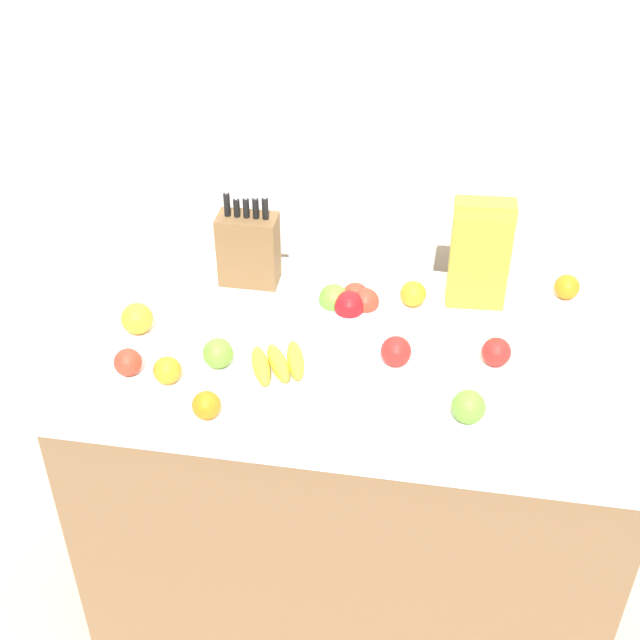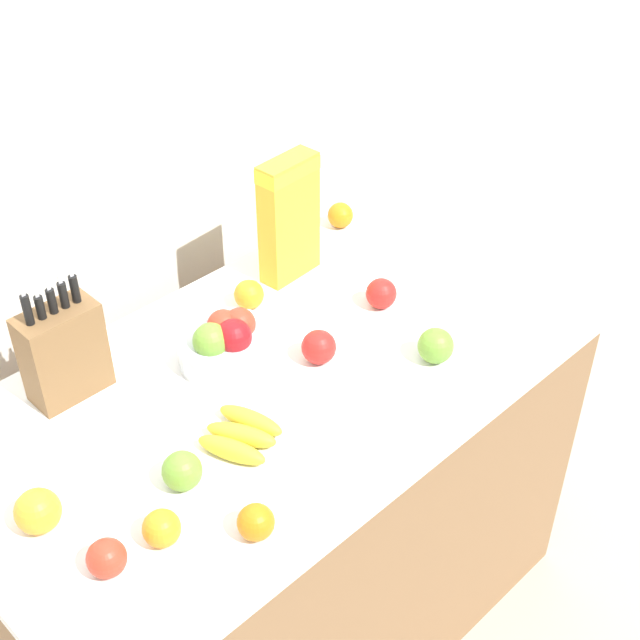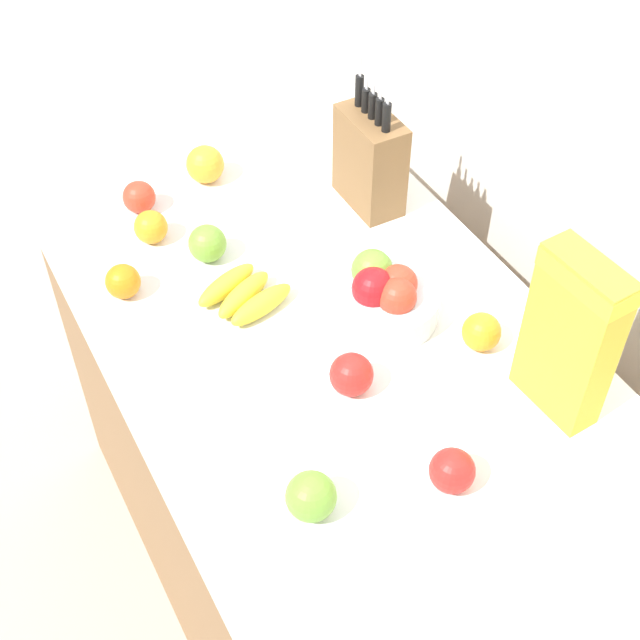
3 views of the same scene
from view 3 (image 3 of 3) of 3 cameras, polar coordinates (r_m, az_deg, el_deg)
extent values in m
plane|color=#B2A899|center=(2.43, 0.84, -16.53)|extent=(14.00, 14.00, 0.00)
cube|color=olive|center=(2.05, 0.97, -10.68)|extent=(1.45, 0.79, 0.89)
cube|color=white|center=(1.68, 1.16, -1.91)|extent=(1.48, 0.82, 0.03)
cube|color=brown|center=(1.93, 3.21, 10.13)|extent=(0.17, 0.09, 0.21)
cylinder|color=black|center=(1.89, 2.53, 14.45)|extent=(0.02, 0.02, 0.07)
cube|color=silver|center=(1.86, 2.59, 15.93)|extent=(0.01, 0.00, 0.04)
cylinder|color=black|center=(1.88, 2.95, 13.86)|extent=(0.02, 0.02, 0.05)
cube|color=silver|center=(1.85, 3.01, 15.07)|extent=(0.01, 0.00, 0.04)
cylinder|color=black|center=(1.86, 3.39, 13.52)|extent=(0.02, 0.02, 0.06)
cube|color=silver|center=(1.84, 3.44, 14.60)|extent=(0.01, 0.00, 0.03)
cylinder|color=black|center=(1.84, 3.83, 13.16)|extent=(0.02, 0.02, 0.06)
cube|color=silver|center=(1.82, 3.90, 14.31)|extent=(0.01, 0.00, 0.03)
cylinder|color=black|center=(1.82, 4.28, 12.80)|extent=(0.02, 0.02, 0.06)
cube|color=silver|center=(1.80, 4.35, 13.93)|extent=(0.01, 0.00, 0.02)
cube|color=gold|center=(1.52, 15.71, -1.08)|extent=(0.16, 0.07, 0.32)
cube|color=yellow|center=(1.43, 16.78, 2.71)|extent=(0.16, 0.08, 0.04)
cylinder|color=silver|center=(1.71, 3.90, 1.20)|extent=(0.23, 0.23, 0.06)
sphere|color=red|center=(1.66, 4.95, 1.49)|extent=(0.07, 0.07, 0.07)
sphere|color=red|center=(1.69, 5.03, 2.35)|extent=(0.07, 0.07, 0.07)
sphere|color=#6B9E33|center=(1.71, 3.35, 3.23)|extent=(0.08, 0.08, 0.08)
sphere|color=#A31419|center=(1.67, 3.42, 2.05)|extent=(0.08, 0.08, 0.08)
ellipsoid|color=yellow|center=(1.77, -6.01, 2.25)|extent=(0.09, 0.16, 0.04)
ellipsoid|color=yellow|center=(1.74, -4.90, 1.64)|extent=(0.11, 0.15, 0.04)
ellipsoid|color=yellow|center=(1.72, -3.77, 1.00)|extent=(0.08, 0.16, 0.04)
sphere|color=red|center=(1.57, 2.02, -3.50)|extent=(0.08, 0.08, 0.08)
sphere|color=red|center=(1.46, 8.45, -9.52)|extent=(0.08, 0.08, 0.08)
sphere|color=red|center=(1.99, -11.51, 7.72)|extent=(0.07, 0.07, 0.07)
sphere|color=#6B9E33|center=(1.84, -7.22, 4.89)|extent=(0.08, 0.08, 0.08)
sphere|color=#6B9E33|center=(1.42, -0.58, -11.22)|extent=(0.08, 0.08, 0.08)
sphere|color=orange|center=(2.05, -7.37, 9.85)|extent=(0.09, 0.09, 0.09)
sphere|color=orange|center=(1.67, 10.29, -0.75)|extent=(0.07, 0.07, 0.07)
sphere|color=orange|center=(1.90, -10.78, 5.87)|extent=(0.07, 0.07, 0.07)
sphere|color=orange|center=(1.79, -12.50, 2.43)|extent=(0.07, 0.07, 0.07)
camera|label=1|loc=(1.48, -94.16, 9.38)|focal=50.00mm
camera|label=2|loc=(2.04, -56.04, 32.43)|focal=50.00mm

